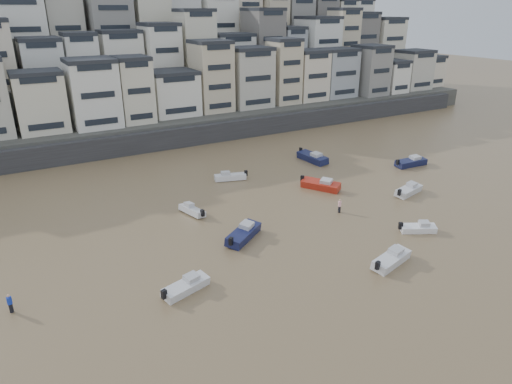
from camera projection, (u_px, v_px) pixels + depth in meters
harbor_wall at (183, 136)px, 83.00m from camera, size 140.00×3.00×3.50m
hillside at (139, 53)px, 112.95m from camera, size 141.04×66.00×50.00m
boat_a at (391, 258)px, 44.55m from camera, size 5.73×3.13×1.49m
boat_b at (418, 227)px, 51.11m from camera, size 4.45×3.29×1.17m
boat_c at (243, 232)px, 49.47m from camera, size 6.02×4.97×1.62m
boat_d at (409, 189)px, 61.48m from camera, size 5.53×2.94×1.44m
boat_e at (321, 184)px, 63.13m from camera, size 4.64×6.08×1.61m
boat_f at (192, 209)px, 55.62m from camera, size 2.47×4.54×1.18m
boat_g at (411, 161)px, 72.46m from camera, size 6.03×2.29×1.62m
boat_h at (230, 175)px, 66.59m from camera, size 5.26×2.98×1.36m
boat_i at (312, 156)px, 74.60m from camera, size 2.53×6.66×1.78m
boat_j at (186, 285)px, 40.27m from camera, size 5.17×2.96×1.34m
person_blue at (10, 303)px, 37.48m from camera, size 0.44×0.44×1.74m
person_pink at (340, 206)px, 55.90m from camera, size 0.44×0.44×1.74m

